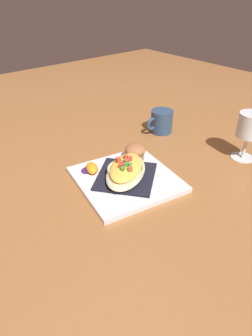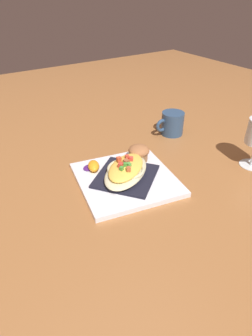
# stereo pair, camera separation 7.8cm
# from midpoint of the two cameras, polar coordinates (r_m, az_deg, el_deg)

# --- Properties ---
(ground_plane) EXTENTS (2.60, 2.60, 0.00)m
(ground_plane) POSITION_cam_midpoint_polar(r_m,az_deg,el_deg) (0.80, -2.78, -2.70)
(ground_plane) COLOR #9E6437
(square_plate) EXTENTS (0.30, 0.30, 0.01)m
(square_plate) POSITION_cam_midpoint_polar(r_m,az_deg,el_deg) (0.80, -2.79, -2.30)
(square_plate) COLOR white
(square_plate) RESTS_ON ground_plane
(folded_napkin) EXTENTS (0.22, 0.22, 0.01)m
(folded_napkin) POSITION_cam_midpoint_polar(r_m,az_deg,el_deg) (0.79, -2.81, -1.70)
(folded_napkin) COLOR black
(folded_napkin) RESTS_ON square_plate
(gratin_dish) EXTENTS (0.21, 0.19, 0.05)m
(gratin_dish) POSITION_cam_midpoint_polar(r_m,az_deg,el_deg) (0.78, -2.85, -0.42)
(gratin_dish) COLOR beige
(gratin_dish) RESTS_ON folded_napkin
(muffin) EXTENTS (0.06, 0.06, 0.05)m
(muffin) POSITION_cam_midpoint_polar(r_m,az_deg,el_deg) (0.86, -0.79, 3.11)
(muffin) COLOR #9A6B42
(muffin) RESTS_ON square_plate
(orange_garnish) EXTENTS (0.05, 0.06, 0.02)m
(orange_garnish) POSITION_cam_midpoint_polar(r_m,az_deg,el_deg) (0.83, -9.50, -0.17)
(orange_garnish) COLOR #471C6C
(orange_garnish) RESTS_ON square_plate
(coffee_mug) EXTENTS (0.11, 0.08, 0.08)m
(coffee_mug) POSITION_cam_midpoint_polar(r_m,az_deg,el_deg) (1.06, 4.80, 8.79)
(coffee_mug) COLOR navy
(coffee_mug) RESTS_ON ground_plane
(stemmed_glass) EXTENTS (0.07, 0.07, 0.15)m
(stemmed_glass) POSITION_cam_midpoint_polar(r_m,az_deg,el_deg) (0.92, 20.84, 7.29)
(stemmed_glass) COLOR white
(stemmed_glass) RESTS_ON ground_plane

